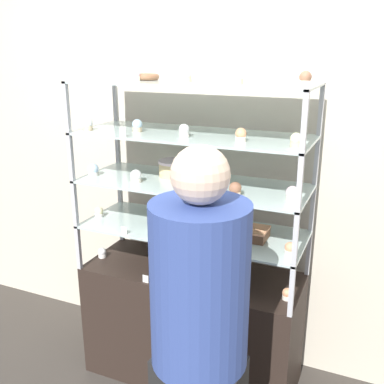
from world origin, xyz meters
TOP-DOWN VIEW (x-y plane):
  - ground_plane at (0.00, 0.00)m, footprint 20.00×20.00m
  - back_wall at (0.00, 0.40)m, footprint 8.00×0.05m
  - display_base at (0.00, 0.00)m, footprint 1.29×0.50m
  - display_riser_lower at (0.00, 0.00)m, footprint 1.29×0.50m
  - display_riser_middle at (0.00, 0.00)m, footprint 1.29×0.50m
  - display_riser_upper at (0.00, 0.00)m, footprint 1.29×0.50m
  - display_riser_top at (0.00, 0.00)m, footprint 1.29×0.50m
  - layer_cake_centerpiece at (-0.15, 0.08)m, footprint 0.19×0.19m
  - sheet_cake_frosted at (0.34, 0.00)m, footprint 0.21×0.15m
  - cupcake_0 at (-0.60, -0.06)m, footprint 0.05×0.05m
  - cupcake_1 at (0.01, -0.12)m, footprint 0.05×0.05m
  - cupcake_2 at (0.59, -0.09)m, footprint 0.05×0.05m
  - price_tag_0 at (-0.19, -0.23)m, footprint 0.04×0.00m
  - cupcake_3 at (-0.60, -0.06)m, footprint 0.05×0.05m
  - cupcake_4 at (-0.21, -0.09)m, footprint 0.05×0.05m
  - cupcake_5 at (0.18, -0.07)m, footprint 0.05×0.05m
  - cupcake_6 at (0.59, -0.12)m, footprint 0.05×0.05m
  - price_tag_1 at (-0.31, -0.23)m, footprint 0.04×0.00m
  - cupcake_7 at (-0.59, -0.10)m, footprint 0.06×0.06m
  - cupcake_8 at (-0.29, -0.12)m, footprint 0.06×0.06m
  - cupcake_9 at (0.29, -0.12)m, footprint 0.06×0.06m
  - cupcake_10 at (0.57, -0.08)m, footprint 0.06×0.06m
  - price_tag_2 at (0.17, -0.23)m, footprint 0.04×0.00m
  - cupcake_11 at (-0.58, -0.14)m, footprint 0.06×0.06m
  - cupcake_12 at (-0.30, -0.06)m, footprint 0.06×0.06m
  - cupcake_13 at (-0.00, -0.10)m, footprint 0.06×0.06m
  - cupcake_14 at (0.31, -0.10)m, footprint 0.06×0.06m
  - cupcake_15 at (0.58, -0.12)m, footprint 0.06×0.06m
  - price_tag_3 at (-0.29, -0.23)m, footprint 0.04×0.00m
  - cupcake_16 at (-0.59, -0.09)m, footprint 0.06×0.06m
  - cupcake_17 at (-0.31, -0.06)m, footprint 0.06×0.06m
  - cupcake_18 at (-0.01, -0.06)m, footprint 0.06×0.06m
  - cupcake_19 at (0.28, -0.09)m, footprint 0.06×0.06m
  - cupcake_20 at (0.59, -0.06)m, footprint 0.06×0.06m
  - price_tag_4 at (0.38, -0.23)m, footprint 0.04×0.00m
  - donut_glazed at (-0.28, 0.02)m, footprint 0.14×0.14m
  - customer_figure at (0.37, -0.77)m, footprint 0.39×0.39m

SIDE VIEW (x-z plane):
  - ground_plane at x=0.00m, z-range 0.00..0.00m
  - display_base at x=0.00m, z-range 0.00..0.74m
  - price_tag_0 at x=-0.19m, z-range 0.74..0.78m
  - cupcake_0 at x=-0.60m, z-range 0.73..0.80m
  - cupcake_1 at x=0.01m, z-range 0.73..0.80m
  - cupcake_2 at x=0.59m, z-range 0.73..0.80m
  - customer_figure at x=0.37m, z-range 0.06..1.73m
  - display_riser_lower at x=0.00m, z-range 0.86..1.13m
  - price_tag_1 at x=-0.31m, z-range 1.01..1.05m
  - sheet_cake_frosted at x=0.34m, z-range 1.01..1.07m
  - cupcake_3 at x=-0.60m, z-range 1.01..1.07m
  - cupcake_4 at x=-0.21m, z-range 1.01..1.07m
  - cupcake_5 at x=0.18m, z-range 1.01..1.07m
  - cupcake_6 at x=0.59m, z-range 1.01..1.07m
  - display_riser_middle at x=0.00m, z-range 1.13..1.41m
  - back_wall at x=0.00m, z-range 0.00..2.60m
  - price_tag_2 at x=0.17m, z-range 1.29..1.33m
  - cupcake_7 at x=-0.59m, z-range 1.28..1.35m
  - cupcake_8 at x=-0.29m, z-range 1.28..1.35m
  - cupcake_9 at x=0.29m, z-range 1.28..1.35m
  - cupcake_10 at x=0.57m, z-range 1.28..1.35m
  - layer_cake_centerpiece at x=-0.15m, z-range 1.29..1.38m
  - display_riser_upper at x=0.00m, z-range 1.41..1.68m
  - price_tag_3 at x=-0.29m, z-range 1.56..1.60m
  - cupcake_11 at x=-0.58m, z-range 1.56..1.63m
  - cupcake_12 at x=-0.30m, z-range 1.56..1.63m
  - cupcake_13 at x=0.00m, z-range 1.56..1.63m
  - cupcake_14 at x=0.31m, z-range 1.56..1.63m
  - cupcake_15 at x=0.58m, z-range 1.56..1.63m
  - display_riser_top at x=0.00m, z-range 1.68..1.96m
  - donut_glazed at x=-0.28m, z-range 1.84..1.87m
  - price_tag_4 at x=0.38m, z-range 1.84..1.88m
  - cupcake_16 at x=-0.59m, z-range 1.83..1.90m
  - cupcake_17 at x=-0.31m, z-range 1.83..1.90m
  - cupcake_18 at x=-0.01m, z-range 1.83..1.90m
  - cupcake_19 at x=0.28m, z-range 1.83..1.90m
  - cupcake_20 at x=0.59m, z-range 1.83..1.90m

